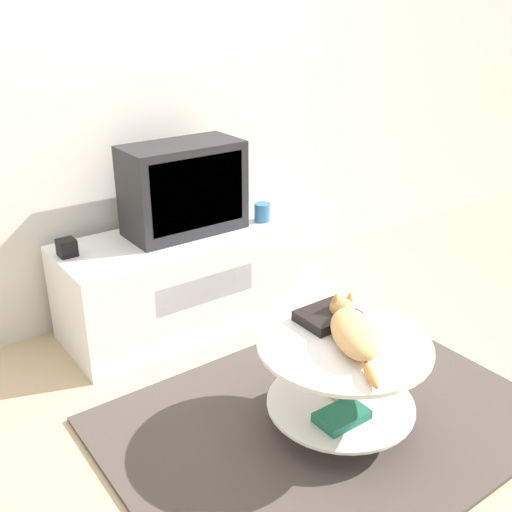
{
  "coord_description": "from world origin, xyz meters",
  "views": [
    {
      "loc": [
        -1.49,
        -1.54,
        1.73
      ],
      "look_at": [
        0.01,
        0.54,
        0.61
      ],
      "focal_mm": 42.0,
      "sensor_mm": 36.0,
      "label": 1
    }
  ],
  "objects_px": {
    "cat": "(353,330)",
    "tv": "(183,189)",
    "dvd_box": "(327,316)",
    "speaker": "(67,248)"
  },
  "relations": [
    {
      "from": "tv",
      "to": "speaker",
      "type": "relative_size",
      "value": 7.38
    },
    {
      "from": "tv",
      "to": "cat",
      "type": "bearing_deg",
      "value": -87.75
    },
    {
      "from": "cat",
      "to": "tv",
      "type": "bearing_deg",
      "value": 32.3
    },
    {
      "from": "tv",
      "to": "speaker",
      "type": "distance_m",
      "value": 0.67
    },
    {
      "from": "speaker",
      "to": "dvd_box",
      "type": "height_order",
      "value": "speaker"
    },
    {
      "from": "dvd_box",
      "to": "cat",
      "type": "bearing_deg",
      "value": -100.73
    },
    {
      "from": "tv",
      "to": "speaker",
      "type": "xyz_separation_m",
      "value": [
        -0.64,
        0.05,
        -0.2
      ]
    },
    {
      "from": "tv",
      "to": "dvd_box",
      "type": "distance_m",
      "value": 1.12
    },
    {
      "from": "tv",
      "to": "dvd_box",
      "type": "xyz_separation_m",
      "value": [
        0.09,
        -1.07,
        -0.32
      ]
    },
    {
      "from": "cat",
      "to": "speaker",
      "type": "bearing_deg",
      "value": 57.86
    }
  ]
}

